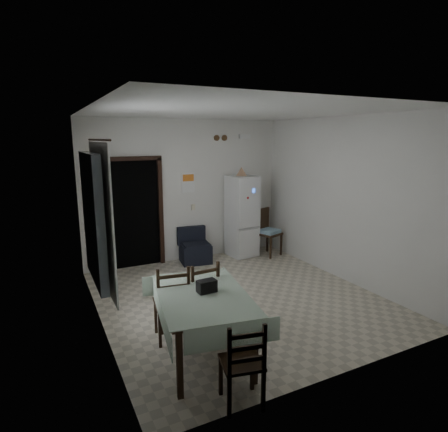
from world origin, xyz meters
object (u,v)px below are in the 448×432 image
at_px(fridge, 242,216).
at_px(corner_chair, 269,232).
at_px(navy_seat, 195,246).
at_px(dining_chair_far_left, 172,301).
at_px(dining_chair_near_head, 242,361).
at_px(dining_chair_far_right, 199,295).
at_px(dining_table, 203,325).

relative_size(fridge, corner_chair, 1.71).
distance_m(fridge, navy_seat, 1.21).
bearing_deg(dining_chair_far_left, dining_chair_near_head, 106.39).
height_order(fridge, navy_seat, fridge).
xyz_separation_m(dining_chair_far_left, dining_chair_far_right, (0.39, 0.03, -0.01)).
height_order(corner_chair, dining_chair_far_left, corner_chair).
distance_m(dining_chair_far_right, dining_chair_near_head, 1.50).
distance_m(corner_chair, dining_chair_near_head, 4.75).
relative_size(dining_chair_far_left, dining_chair_near_head, 1.12).
bearing_deg(dining_table, fridge, 64.04).
distance_m(dining_table, dining_chair_far_right, 0.62).
bearing_deg(dining_chair_far_right, dining_chair_near_head, 78.67).
xyz_separation_m(fridge, corner_chair, (0.52, -0.27, -0.36)).
relative_size(fridge, navy_seat, 2.43).
relative_size(dining_table, dining_chair_far_right, 1.53).
height_order(navy_seat, dining_chair_far_right, dining_chair_far_right).
height_order(dining_chair_far_left, dining_chair_near_head, dining_chair_far_left).
bearing_deg(dining_chair_far_left, navy_seat, -109.36).
distance_m(fridge, dining_chair_far_right, 3.37).
distance_m(navy_seat, dining_chair_far_left, 2.98).
bearing_deg(corner_chair, dining_chair_near_head, -145.91).
relative_size(dining_table, dining_chair_near_head, 1.68).
relative_size(corner_chair, dining_chair_far_left, 1.02).
bearing_deg(dining_chair_far_left, corner_chair, -133.36).
relative_size(dining_chair_far_left, dining_chair_far_right, 1.02).
distance_m(navy_seat, dining_chair_near_head, 4.26).
bearing_deg(corner_chair, dining_chair_far_right, -157.84).
bearing_deg(dining_chair_far_right, corner_chair, -142.34).
distance_m(dining_table, dining_chair_far_left, 0.60).
xyz_separation_m(fridge, dining_table, (-2.31, -3.18, -0.48)).
xyz_separation_m(navy_seat, dining_chair_far_left, (-1.40, -2.63, 0.14)).
bearing_deg(fridge, navy_seat, 174.95).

